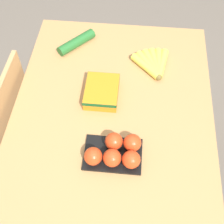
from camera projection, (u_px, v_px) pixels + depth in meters
ground_plane at (112, 187)px, 1.92m from camera, size 12.00×12.00×0.00m
dining_table at (112, 131)px, 1.39m from camera, size 1.16×0.84×0.78m
chair at (0, 134)px, 1.60m from camera, size 0.43×0.41×0.88m
banana_bunch at (153, 65)px, 1.43m from camera, size 0.18×0.18×0.04m
tomato_pack at (116, 152)px, 1.15m from camera, size 0.15×0.22×0.08m
carrot_bag at (102, 91)px, 1.33m from camera, size 0.17×0.14×0.05m
cucumber_near at (77, 42)px, 1.51m from camera, size 0.18×0.17×0.05m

